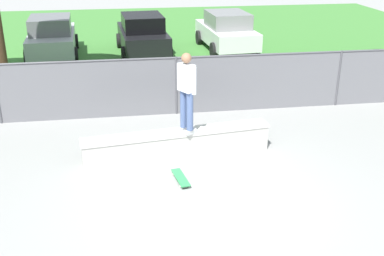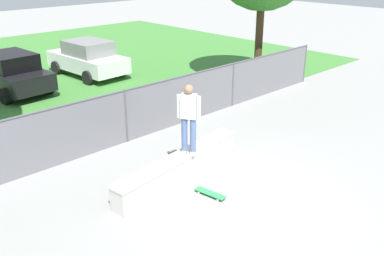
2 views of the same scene
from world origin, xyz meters
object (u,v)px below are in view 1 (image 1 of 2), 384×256
concrete_ledge (178,144)px  skateboarder (187,90)px  skateboard (181,178)px  car_white (227,31)px  car_black (143,34)px  car_silver (52,37)px

concrete_ledge → skateboarder: bearing=-26.3°
skateboard → skateboarder: bearing=74.9°
concrete_ledge → skateboarder: size_ratio=2.40×
skateboard → car_white: (3.51, 11.43, 0.77)m
car_black → car_white: bearing=2.2°
concrete_ledge → car_silver: bearing=111.1°
skateboard → car_silver: size_ratio=0.19×
skateboard → car_black: (-0.14, 11.30, 0.77)m
concrete_ledge → car_white: bearing=71.6°
concrete_ledge → skateboard: bearing=-94.2°
skateboard → car_black: bearing=90.7°
concrete_ledge → car_silver: (-3.94, 10.21, 0.52)m
concrete_ledge → skateboarder: (0.20, -0.10, 1.33)m
skateboarder → car_black: skateboarder is taller
skateboarder → car_black: size_ratio=0.42×
car_white → car_black: bearing=-177.8°
skateboarder → skateboard: skateboarder is taller
concrete_ledge → skateboard: (-0.08, -1.14, -0.25)m
car_silver → car_white: bearing=0.7°
car_silver → car_white: size_ratio=1.00×
skateboarder → skateboard: bearing=-105.1°
car_silver → car_black: bearing=-0.8°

